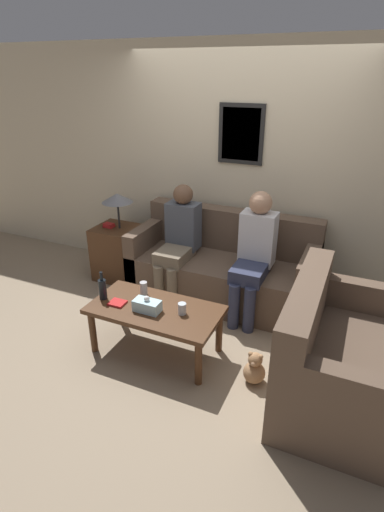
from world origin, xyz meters
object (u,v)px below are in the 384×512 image
drinking_glass (182,309)px  teddy_bear (254,369)px  coffee_table (155,314)px  person_left (179,238)px  couch_main (223,269)px  couch_side (336,361)px  wine_bottle (103,289)px  person_right (254,251)px

drinking_glass → teddy_bear: size_ratio=0.35×
coffee_table → person_left: person_left is taller
coffee_table → teddy_bear: size_ratio=4.04×
couch_main → person_left: size_ratio=1.58×
couch_main → couch_side: same height
couch_main → teddy_bear: 1.38m
couch_main → coffee_table: 1.16m
wine_bottle → couch_main: bearing=59.8°
couch_main → teddy_bear: bearing=-58.9°
couch_main → person_left: 0.59m
coffee_table → person_right: (0.58, 0.95, 0.31)m
drinking_glass → person_right: size_ratio=0.08×
couch_main → wine_bottle: bearing=-120.2°
couch_side → drinking_glass: 1.25m
person_left → wine_bottle: bearing=-102.9°
couch_main → coffee_table: (-0.20, -1.14, 0.06)m
drinking_glass → wine_bottle: bearing=-174.8°
couch_side → wine_bottle: bearing=93.7°
couch_side → teddy_bear: couch_side is taller
couch_main → person_left: person_left is taller
coffee_table → teddy_bear: 0.95m
person_right → teddy_bear: (0.32, -0.97, -0.58)m
person_left → drinking_glass: bearing=-62.6°
couch_main → teddy_bear: couch_main is taller
wine_bottle → teddy_bear: bearing=1.1°
couch_side → wine_bottle: 2.00m
couch_main → couch_side: size_ratio=1.47×
drinking_glass → couch_main: bearing=92.4°
couch_main → person_right: bearing=-27.1°
couch_main → couch_side: bearing=-39.7°
couch_main → drinking_glass: 1.14m
couch_side → drinking_glass: bearing=92.7°
coffee_table → person_left: bearing=104.4°
couch_side → drinking_glass: (-1.24, -0.06, 0.17)m
couch_main → wine_bottle: couch_main is taller
coffee_table → person_right: size_ratio=0.90×
person_right → drinking_glass: bearing=-109.6°
drinking_glass → person_right: bearing=70.4°
coffee_table → couch_side: bearing=2.9°
drinking_glass → teddy_bear: 0.76m
wine_bottle → drinking_glass: 0.75m
coffee_table → wine_bottle: bearing=-173.9°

